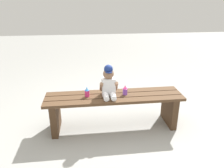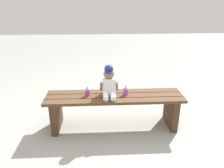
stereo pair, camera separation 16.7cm
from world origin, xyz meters
name	(u,v)px [view 1 (the left image)]	position (x,y,z in m)	size (l,w,h in m)	color
ground_plane	(114,126)	(0.00, 0.00, 0.00)	(16.00, 16.00, 0.00)	#999993
park_bench	(114,105)	(0.00, 0.00, 0.32)	(1.77, 0.42, 0.46)	#513823
child_figure	(109,83)	(-0.07, 0.01, 0.64)	(0.23, 0.27, 0.40)	white
sippy_cup_left	(87,92)	(-0.35, 0.01, 0.52)	(0.06, 0.06, 0.12)	#E5337F
sippy_cup_right	(125,90)	(0.14, 0.01, 0.52)	(0.06, 0.06, 0.12)	#8C4CCC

